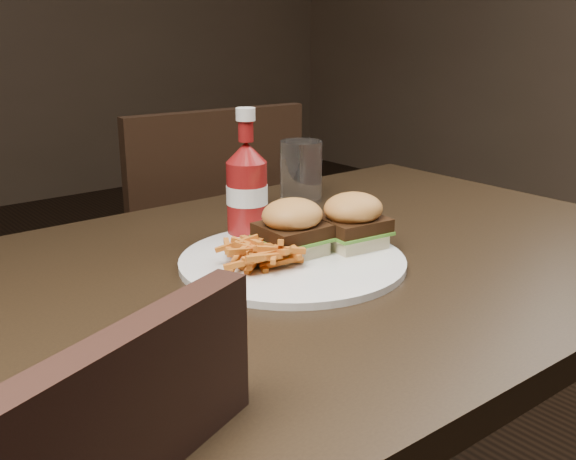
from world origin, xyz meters
TOP-DOWN VIEW (x-y plane):
  - dining_table at (0.00, 0.00)m, footprint 1.20×0.80m
  - chair_far at (0.18, 0.70)m, footprint 0.48×0.48m
  - plate at (-0.04, -0.00)m, footprint 0.33×0.33m
  - sandwich_half_a at (-0.03, 0.01)m, footprint 0.08×0.08m
  - sandwich_half_b at (0.07, -0.02)m, footprint 0.09×0.09m
  - fries_pile at (-0.10, -0.00)m, footprint 0.13×0.13m
  - ketchup_bottle at (-0.02, 0.14)m, footprint 0.07×0.07m
  - tumbler at (0.20, 0.26)m, footprint 0.09×0.09m

SIDE VIEW (x-z plane):
  - chair_far at x=0.18m, z-range 0.41..0.45m
  - dining_table at x=0.00m, z-range 0.71..0.75m
  - plate at x=-0.04m, z-range 0.75..0.76m
  - sandwich_half_a at x=-0.03m, z-range 0.76..0.78m
  - sandwich_half_b at x=0.07m, z-range 0.76..0.78m
  - fries_pile at x=-0.10m, z-range 0.76..0.80m
  - tumbler at x=0.20m, z-range 0.74..0.87m
  - ketchup_bottle at x=-0.02m, z-range 0.74..0.88m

